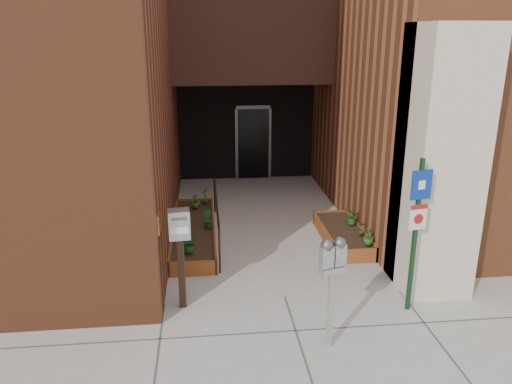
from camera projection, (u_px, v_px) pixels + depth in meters
name	position (u px, v px, depth m)	size (l,w,h in m)	color
ground	(285.00, 297.00, 8.39)	(80.00, 80.00, 0.00)	#9E9991
architecture	(240.00, 3.00, 13.37)	(20.00, 14.60, 10.00)	brown
planter_left	(194.00, 232.00, 10.74)	(0.90, 3.60, 0.30)	brown
planter_right	(343.00, 235.00, 10.59)	(0.80, 2.20, 0.30)	brown
handrail	(216.00, 205.00, 10.56)	(0.04, 3.34, 0.90)	black
parking_meter	(332.00, 264.00, 6.70)	(0.38, 0.23, 1.66)	#ABAAAD
sign_post	(417.00, 220.00, 7.54)	(0.34, 0.11, 2.50)	#13361A
payment_dropbox	(180.00, 238.00, 7.74)	(0.35, 0.28, 1.66)	black
shrub_left_a	(189.00, 243.00, 9.34)	(0.32, 0.32, 0.36)	#195518
shrub_left_b	(207.00, 219.00, 10.55)	(0.20, 0.20, 0.36)	#164E17
shrub_left_c	(196.00, 201.00, 11.69)	(0.20, 0.20, 0.35)	#285819
shrub_left_d	(205.00, 196.00, 11.96)	(0.21, 0.21, 0.41)	#235E1A
shrub_right_a	(369.00, 236.00, 9.66)	(0.20, 0.20, 0.36)	#295D1A
shrub_right_b	(361.00, 228.00, 10.10)	(0.16, 0.16, 0.31)	#235418
shrub_right_c	(352.00, 216.00, 10.70)	(0.32, 0.32, 0.35)	#28601B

